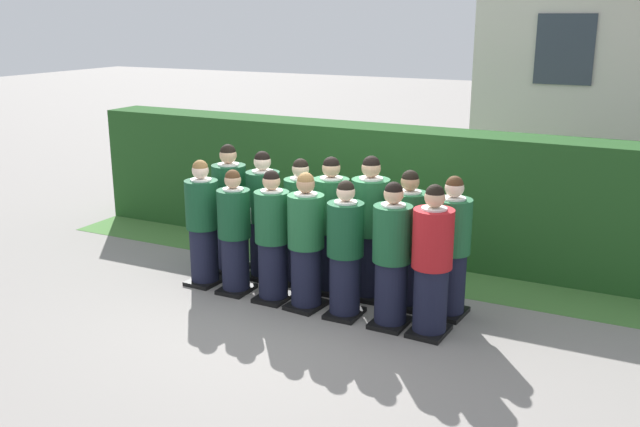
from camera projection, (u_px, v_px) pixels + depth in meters
name	position (u px, v px, depth m)	size (l,w,h in m)	color
ground_plane	(309.00, 306.00, 8.22)	(60.00, 60.00, 0.00)	gray
student_front_row_0	(203.00, 226.00, 8.75)	(0.41, 0.47, 1.58)	black
student_front_row_1	(235.00, 235.00, 8.48)	(0.40, 0.48, 1.52)	black
student_front_row_2	(272.00, 239.00, 8.23)	(0.41, 0.45, 1.57)	black
student_front_row_3	(306.00, 245.00, 8.00)	(0.42, 0.50, 1.60)	black
student_front_row_4	(345.00, 253.00, 7.78)	(0.41, 0.49, 1.56)	black
student_front_row_5	(392.00, 259.00, 7.53)	(0.42, 0.51, 1.61)	black
student_in_red_blazer	(432.00, 265.00, 7.32)	(0.42, 0.49, 1.63)	black
student_rear_row_0	(230.00, 211.00, 9.18)	(0.44, 0.53, 1.69)	black
student_rear_row_1	(264.00, 218.00, 8.96)	(0.43, 0.51, 1.65)	black
student_rear_row_2	(301.00, 225.00, 8.75)	(0.42, 0.47, 1.60)	black
student_rear_row_3	(331.00, 228.00, 8.50)	(0.43, 0.48, 1.67)	black
student_rear_row_4	(370.00, 231.00, 8.30)	(0.45, 0.54, 1.72)	black
student_rear_row_5	(408.00, 242.00, 8.07)	(0.42, 0.52, 1.61)	black
student_rear_row_6	(451.00, 250.00, 7.80)	(0.42, 0.49, 1.61)	black
hedge	(384.00, 190.00, 9.96)	(9.39, 0.70, 1.78)	#214C1E
lawn_strip	(360.00, 267.00, 9.51)	(9.39, 0.90, 0.01)	#477A38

